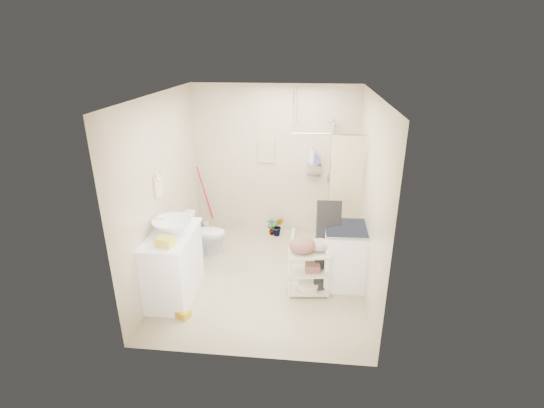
% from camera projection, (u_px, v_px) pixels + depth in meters
% --- Properties ---
extents(floor, '(3.20, 3.20, 0.00)m').
position_uv_depth(floor, '(264.00, 277.00, 5.79)').
color(floor, tan).
rests_on(floor, ground).
extents(ceiling, '(2.80, 3.20, 0.04)m').
position_uv_depth(ceiling, '(263.00, 95.00, 4.81)').
color(ceiling, silver).
rests_on(ceiling, ground).
extents(wall_back, '(2.80, 0.04, 2.60)m').
position_uv_depth(wall_back, '(275.00, 162.00, 6.77)').
color(wall_back, beige).
rests_on(wall_back, ground).
extents(wall_front, '(2.80, 0.04, 2.60)m').
position_uv_depth(wall_front, '(244.00, 253.00, 3.82)').
color(wall_front, beige).
rests_on(wall_front, ground).
extents(wall_left, '(0.04, 3.20, 2.60)m').
position_uv_depth(wall_left, '(163.00, 191.00, 5.43)').
color(wall_left, beige).
rests_on(wall_left, ground).
extents(wall_right, '(0.04, 3.20, 2.60)m').
position_uv_depth(wall_right, '(370.00, 198.00, 5.16)').
color(wall_right, beige).
rests_on(wall_right, ground).
extents(vanity, '(0.61, 1.06, 0.93)m').
position_uv_depth(vanity, '(173.00, 265.00, 5.22)').
color(vanity, white).
rests_on(vanity, ground).
extents(sink, '(0.55, 0.55, 0.18)m').
position_uv_depth(sink, '(173.00, 226.00, 5.04)').
color(sink, white).
rests_on(sink, vanity).
extents(counter_basket, '(0.23, 0.20, 0.11)m').
position_uv_depth(counter_basket, '(165.00, 242.00, 4.71)').
color(counter_basket, gold).
rests_on(counter_basket, vanity).
extents(floor_basket, '(0.30, 0.27, 0.13)m').
position_uv_depth(floor_basket, '(183.00, 312.00, 4.92)').
color(floor_basket, gold).
rests_on(floor_basket, ground).
extents(toilet, '(0.69, 0.39, 0.70)m').
position_uv_depth(toilet, '(205.00, 234.00, 6.33)').
color(toilet, silver).
rests_on(toilet, ground).
extents(mop, '(0.13, 0.13, 1.22)m').
position_uv_depth(mop, '(204.00, 198.00, 7.09)').
color(mop, red).
rests_on(mop, ground).
extents(potted_plant_a, '(0.17, 0.12, 0.30)m').
position_uv_depth(potted_plant_a, '(271.00, 227.00, 7.02)').
color(potted_plant_a, '#9A4F39').
rests_on(potted_plant_a, ground).
extents(potted_plant_b, '(0.20, 0.16, 0.35)m').
position_uv_depth(potted_plant_b, '(278.00, 227.00, 6.98)').
color(potted_plant_b, maroon).
rests_on(potted_plant_b, ground).
extents(hanging_towel, '(0.28, 0.03, 0.42)m').
position_uv_depth(hanging_towel, '(266.00, 150.00, 6.69)').
color(hanging_towel, beige).
rests_on(hanging_towel, wall_back).
extents(towel_ring, '(0.04, 0.22, 0.34)m').
position_uv_depth(towel_ring, '(158.00, 184.00, 5.18)').
color(towel_ring, '#F6E599').
rests_on(towel_ring, wall_left).
extents(tp_holder, '(0.08, 0.12, 0.14)m').
position_uv_depth(tp_holder, '(171.00, 227.00, 5.69)').
color(tp_holder, white).
rests_on(tp_holder, wall_left).
extents(shower, '(1.10, 1.10, 2.10)m').
position_uv_depth(shower, '(325.00, 188.00, 6.28)').
color(shower, silver).
rests_on(shower, ground).
extents(shampoo_bottle_a, '(0.13, 0.14, 0.27)m').
position_uv_depth(shampoo_bottle_a, '(312.00, 155.00, 6.58)').
color(shampoo_bottle_a, silver).
rests_on(shampoo_bottle_a, shower).
extents(shampoo_bottle_b, '(0.10, 0.10, 0.18)m').
position_uv_depth(shampoo_bottle_b, '(316.00, 158.00, 6.58)').
color(shampoo_bottle_b, '#4757A7').
rests_on(shampoo_bottle_b, shower).
extents(washing_machine, '(0.62, 0.64, 0.88)m').
position_uv_depth(washing_machine, '(345.00, 256.00, 5.49)').
color(washing_machine, white).
rests_on(washing_machine, ground).
extents(laundry_rack, '(0.58, 0.38, 0.76)m').
position_uv_depth(laundry_rack, '(309.00, 268.00, 5.29)').
color(laundry_rack, beige).
rests_on(laundry_rack, ground).
extents(ironing_board, '(0.37, 0.24, 1.28)m').
position_uv_depth(ironing_board, '(328.00, 245.00, 5.36)').
color(ironing_board, black).
rests_on(ironing_board, ground).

